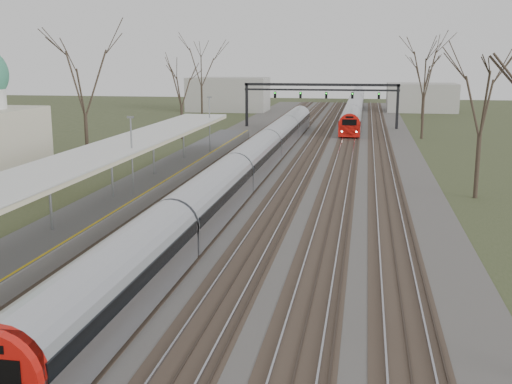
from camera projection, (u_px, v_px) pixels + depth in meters
The scene contains 8 objects.
track_bed at pixel (297, 162), 58.99m from camera, with size 24.00×160.00×0.22m.
platform at pixel (133, 193), 43.56m from camera, with size 3.50×69.00×1.00m, color #9E9B93.
canopy at pixel (104, 153), 38.50m from camera, with size 4.10×50.00×3.11m.
signal_gantry at pixel (321, 92), 86.91m from camera, with size 21.00×0.59×6.08m.
tree_west_far at pixel (83, 76), 53.44m from camera, with size 5.50×5.50×11.33m.
tree_east_far at pixel (483, 92), 42.69m from camera, with size 5.00×5.00×10.30m.
train_near at pixel (253, 159), 51.85m from camera, with size 2.62×75.21×3.05m.
train_far at pixel (355, 104), 111.46m from camera, with size 2.62×75.21×3.05m.
Camera 1 is at (6.37, -3.08, 9.58)m, focal length 45.00 mm.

